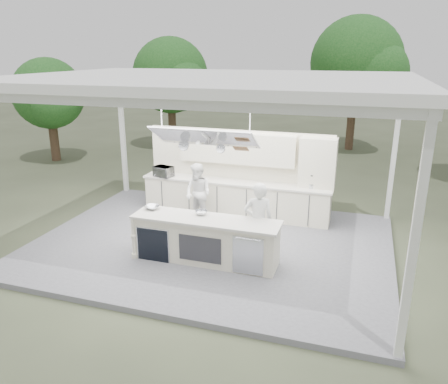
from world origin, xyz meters
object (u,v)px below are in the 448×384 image
(back_counter, at_px, (235,198))
(head_chef, at_px, (258,222))
(demo_island, at_px, (205,240))
(sous_chef, at_px, (198,193))

(back_counter, bearing_deg, head_chef, -63.22)
(head_chef, bearing_deg, demo_island, 1.87)
(head_chef, bearing_deg, back_counter, -83.90)
(head_chef, relative_size, sous_chef, 1.10)
(demo_island, height_order, head_chef, head_chef)
(demo_island, bearing_deg, sous_chef, 114.60)
(demo_island, relative_size, sous_chef, 2.02)
(sous_chef, bearing_deg, head_chef, -18.43)
(demo_island, xyz_separation_m, sous_chef, (-0.93, 2.04, 0.29))
(back_counter, distance_m, head_chef, 2.70)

